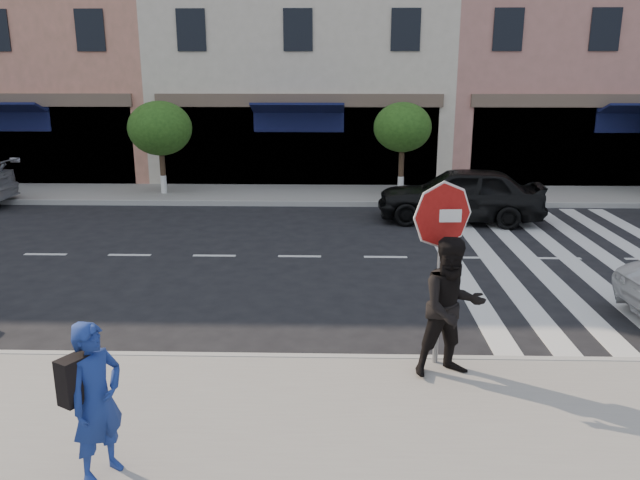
{
  "coord_description": "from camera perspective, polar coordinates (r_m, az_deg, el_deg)",
  "views": [
    {
      "loc": [
        0.84,
        -9.88,
        4.23
      ],
      "look_at": [
        0.57,
        0.39,
        1.4
      ],
      "focal_mm": 35.0,
      "sensor_mm": 36.0,
      "label": 1
    }
  ],
  "objects": [
    {
      "name": "ground",
      "position": [
        10.78,
        -3.11,
        -7.72
      ],
      "size": [
        120.0,
        120.0,
        0.0
      ],
      "primitive_type": "plane",
      "color": "black",
      "rests_on": "ground"
    },
    {
      "name": "sidewalk_near",
      "position": [
        7.45,
        -5.51,
        -18.56
      ],
      "size": [
        60.0,
        4.5,
        0.15
      ],
      "primitive_type": "cube",
      "color": "gray",
      "rests_on": "ground"
    },
    {
      "name": "sidewalk_far",
      "position": [
        21.31,
        -0.79,
        4.17
      ],
      "size": [
        60.0,
        3.0,
        0.15
      ],
      "primitive_type": "cube",
      "color": "gray",
      "rests_on": "ground"
    },
    {
      "name": "building_centre",
      "position": [
        26.94,
        -1.42,
        18.12
      ],
      "size": [
        11.0,
        9.0,
        11.0
      ],
      "primitive_type": "cube",
      "color": "beige",
      "rests_on": "ground"
    },
    {
      "name": "building_east_mid",
      "position": [
        29.0,
        24.42,
        18.61
      ],
      "size": [
        13.0,
        9.0,
        13.0
      ],
      "primitive_type": "cube",
      "color": "tan",
      "rests_on": "ground"
    },
    {
      "name": "street_tree_wb",
      "position": [
        21.57,
        -14.42,
        9.83
      ],
      "size": [
        2.1,
        2.1,
        3.06
      ],
      "color": "#473323",
      "rests_on": "sidewalk_far"
    },
    {
      "name": "street_tree_c",
      "position": [
        20.88,
        7.56,
        10.14
      ],
      "size": [
        1.9,
        1.9,
        3.04
      ],
      "color": "#473323",
      "rests_on": "sidewalk_far"
    },
    {
      "name": "stop_sign",
      "position": [
        8.61,
        11.08,
        0.53
      ],
      "size": [
        0.93,
        0.13,
        2.64
      ],
      "rotation": [
        0.0,
        0.0,
        0.06
      ],
      "color": "gray",
      "rests_on": "sidewalk_near"
    },
    {
      "name": "photographer",
      "position": [
        6.86,
        -19.75,
        -13.68
      ],
      "size": [
        0.66,
        0.74,
        1.7
      ],
      "primitive_type": "imported",
      "rotation": [
        0.0,
        0.0,
        1.05
      ],
      "color": "navy",
      "rests_on": "sidewalk_near"
    },
    {
      "name": "walker",
      "position": [
        8.61,
        11.96,
        -6.07
      ],
      "size": [
        1.11,
        0.97,
        1.95
      ],
      "primitive_type": "imported",
      "rotation": [
        0.0,
        0.0,
        0.27
      ],
      "color": "black",
      "rests_on": "sidewalk_near"
    },
    {
      "name": "car_far_mid",
      "position": [
        18.16,
        12.68,
        4.11
      ],
      "size": [
        4.8,
        2.36,
        1.58
      ],
      "primitive_type": "imported",
      "rotation": [
        0.0,
        0.0,
        -1.68
      ],
      "color": "black",
      "rests_on": "ground"
    }
  ]
}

